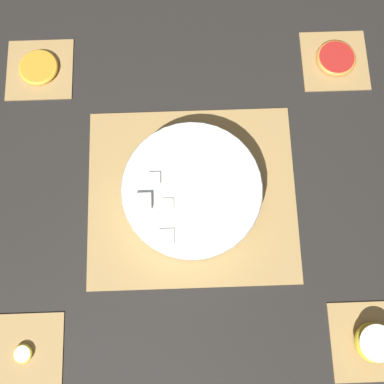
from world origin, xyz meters
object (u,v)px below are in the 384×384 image
Objects in this scene: apple_half at (374,342)px; orange_slice_whole at (38,67)px; fruit_salad_bowl at (192,191)px; grapefruit_slice at (336,58)px; banana_coin_single at (23,354)px.

orange_slice_whole is at bearing -42.23° from apple_half.
grapefruit_slice is (-0.32, -0.29, -0.03)m from fruit_salad_bowl.
apple_half is at bearing 180.00° from banana_coin_single.
apple_half reaches higher than banana_coin_single.
orange_slice_whole is at bearing 0.00° from grapefruit_slice.
banana_coin_single is (0.00, 0.58, -0.00)m from orange_slice_whole.
fruit_salad_bowl reaches higher than grapefruit_slice.
fruit_salad_bowl is at bearing 137.60° from orange_slice_whole.
orange_slice_whole is 0.58m from banana_coin_single.
grapefruit_slice is (-0.64, -0.58, 0.00)m from banana_coin_single.
fruit_salad_bowl reaches higher than apple_half.
banana_coin_single is at bearing 42.23° from fruit_salad_bowl.
orange_slice_whole is at bearing -90.00° from banana_coin_single.
grapefruit_slice is at bearing -90.00° from apple_half.
orange_slice_whole is (0.32, -0.29, -0.03)m from fruit_salad_bowl.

